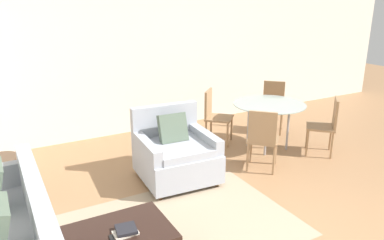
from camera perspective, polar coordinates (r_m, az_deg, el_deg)
The scene contains 12 objects.
ground_plane at distance 4.15m, azimuth 15.28°, elevation -16.86°, with size 20.00×20.00×0.00m, color #936B47.
wall_back at distance 6.77m, azimuth -7.09°, elevation 9.83°, with size 12.00×0.06×2.75m.
area_rug at distance 4.12m, azimuth -3.88°, elevation -16.38°, with size 2.76×1.72×0.01m.
armchair at distance 5.01m, azimuth -2.56°, elevation -5.12°, with size 1.00×1.00×0.94m.
book_stack at distance 3.35m, azimuth -10.04°, elevation -16.28°, with size 0.21×0.19×0.05m.
tv_remote_primary at distance 3.29m, azimuth -11.97°, elevation -17.51°, with size 0.06×0.16×0.01m.
side_table at distance 5.00m, azimuth -26.88°, elevation -6.87°, with size 0.40×0.40×0.56m.
dining_table at distance 6.05m, azimuth 11.66°, elevation 1.75°, with size 1.14×1.14×0.75m.
dining_chair_near_left at distance 5.26m, azimuth 10.71°, elevation -2.43°, with size 0.59×0.59×0.90m.
dining_chair_near_right at distance 6.10m, azimuth 19.91°, elevation -0.32°, with size 0.59×0.59×0.90m.
dining_chair_far_left at distance 6.22m, azimuth 3.39°, elevation 1.10°, with size 0.59×0.59×0.90m.
dining_chair_far_right at distance 6.95m, azimuth 12.22°, elevation 2.55°, with size 0.59×0.59×0.90m.
Camera 1 is at (-2.49, -2.35, 2.33)m, focal length 35.00 mm.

